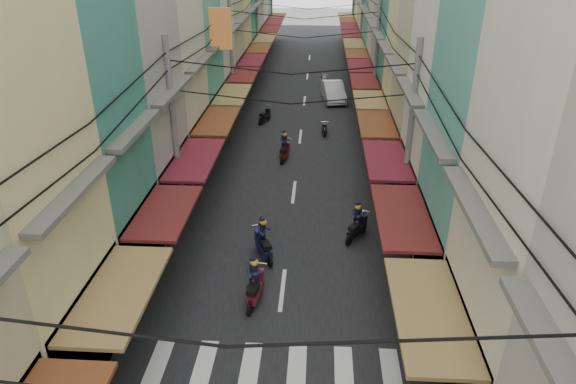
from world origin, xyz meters
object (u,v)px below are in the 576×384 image
at_px(traffic_sign, 415,234).
at_px(white_car, 333,100).
at_px(bicycle, 464,238).
at_px(market_umbrella, 468,258).

bearing_deg(traffic_sign, white_car, 96.28).
xyz_separation_m(white_car, traffic_sign, (2.55, -23.23, 1.88)).
height_order(white_car, bicycle, white_car).
height_order(market_umbrella, traffic_sign, traffic_sign).
bearing_deg(white_car, bicycle, -82.76).
relative_size(market_umbrella, traffic_sign, 0.96).
xyz_separation_m(white_car, market_umbrella, (3.89, -25.21, 2.23)).
distance_m(white_car, traffic_sign, 23.44).
bearing_deg(white_car, market_umbrella, -88.53).
height_order(white_car, market_umbrella, market_umbrella).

